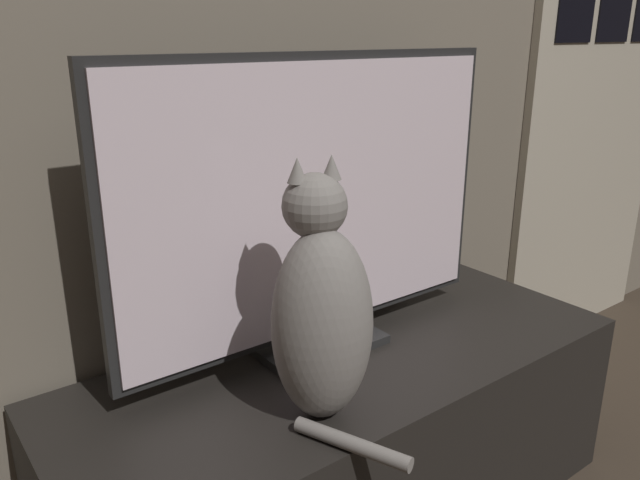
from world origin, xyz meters
name	(u,v)px	position (x,y,z in m)	size (l,w,h in m)	color
tv_stand	(348,439)	(0.00, 0.92, 0.22)	(1.34, 0.53, 0.44)	black
tv	(317,208)	(-0.02, 1.00, 0.77)	(0.97, 0.18, 0.67)	black
cat	(321,313)	(-0.18, 0.79, 0.65)	(0.23, 0.34, 0.50)	gray
door	(604,60)	(1.39, 1.18, 1.05)	(0.84, 0.04, 2.05)	#B2A893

